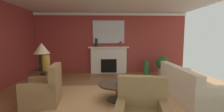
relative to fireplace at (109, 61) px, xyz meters
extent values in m
plane|color=olive|center=(-0.05, -3.10, -0.57)|extent=(8.47, 8.47, 0.00)
cube|color=#9E3833|center=(-0.05, 0.21, 0.80)|extent=(7.11, 0.12, 2.73)
cube|color=white|center=(-0.05, 0.13, 2.09)|extent=(7.11, 0.08, 0.12)
cube|color=tan|center=(0.18, -3.21, -0.56)|extent=(3.43, 2.57, 0.01)
cube|color=white|center=(0.00, 0.01, 0.00)|extent=(1.60, 0.25, 1.14)
cube|color=black|center=(0.00, -0.01, -0.22)|extent=(0.70, 0.26, 0.60)
cube|color=white|center=(0.00, -0.02, 0.60)|extent=(1.80, 0.35, 0.06)
cube|color=silver|center=(0.00, 0.12, 1.29)|extent=(1.42, 0.04, 1.02)
cube|color=beige|center=(2.07, -3.17, -0.34)|extent=(0.95, 2.12, 0.45)
cube|color=beige|center=(1.72, -3.16, 0.08)|extent=(0.25, 2.10, 0.40)
cube|color=beige|center=(2.05, -4.12, -0.26)|extent=(0.90, 0.22, 0.62)
cube|color=beige|center=(2.09, -2.22, -0.26)|extent=(0.90, 0.22, 0.62)
cube|color=#9E7A4C|center=(-1.67, -3.35, -0.35)|extent=(0.88, 0.88, 0.44)
cube|color=#9E7A4C|center=(-1.35, -3.31, 0.13)|extent=(0.25, 0.81, 0.51)
cube|color=#9E7A4C|center=(-1.70, -3.02, -0.27)|extent=(0.81, 0.23, 0.60)
cube|color=#9E7A4C|center=(-1.63, -3.68, -0.27)|extent=(0.81, 0.23, 0.60)
cube|color=#9E7A4C|center=(0.47, -4.54, 0.13)|extent=(0.82, 0.31, 0.51)
cylinder|color=#3D2D1E|center=(0.18, -3.21, -0.14)|extent=(1.00, 1.00, 0.04)
cylinder|color=#3D2D1E|center=(0.18, -3.21, -0.36)|extent=(0.12, 0.12, 0.41)
cylinder|color=#3D2D1E|center=(0.18, -3.21, -0.55)|extent=(0.56, 0.56, 0.03)
cube|color=#3D2D1E|center=(-1.91, -2.65, 0.11)|extent=(0.56, 0.56, 0.04)
cube|color=#3D2D1E|center=(-1.91, -2.65, -0.24)|extent=(0.10, 0.10, 0.66)
cube|color=#3D2D1E|center=(-1.91, -2.65, -0.55)|extent=(0.45, 0.45, 0.04)
cylinder|color=black|center=(-1.91, -2.65, 0.36)|extent=(0.18, 0.18, 0.45)
cone|color=#C6B284|center=(-1.91, -2.65, 0.73)|extent=(0.44, 0.44, 0.30)
cylinder|color=#B7892D|center=(-1.76, -2.77, 0.34)|extent=(0.20, 0.20, 0.42)
cylinder|color=black|center=(-0.55, -0.05, 0.82)|extent=(0.11, 0.11, 0.37)
cylinder|color=#9E3328|center=(0.55, -0.05, 0.75)|extent=(0.12, 0.12, 0.24)
cylinder|color=#33703D|center=(1.65, -0.30, -0.27)|extent=(0.27, 0.27, 0.60)
cube|color=navy|center=(0.23, -3.39, -0.09)|extent=(0.21, 0.20, 0.06)
cylinder|color=#BCB29E|center=(2.25, -0.59, -0.42)|extent=(0.32, 0.32, 0.30)
sphere|color=#28602D|center=(2.25, -0.59, -0.02)|extent=(0.56, 0.56, 0.56)
camera|label=1|loc=(-0.13, -7.08, 1.01)|focal=25.32mm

